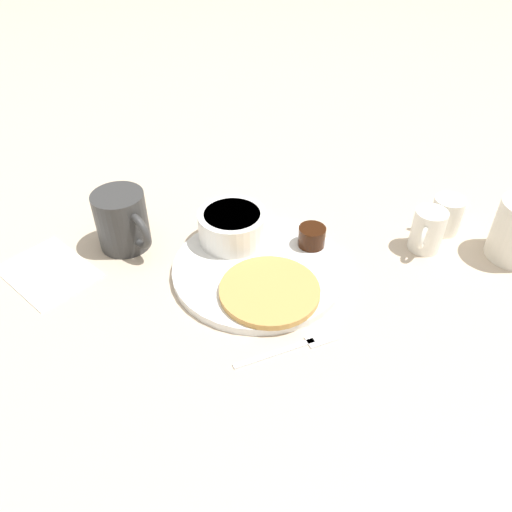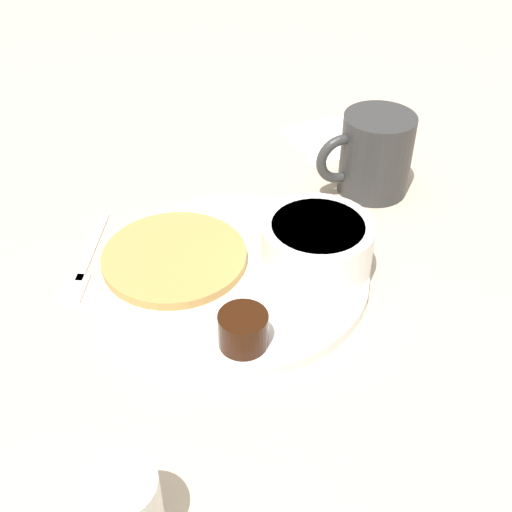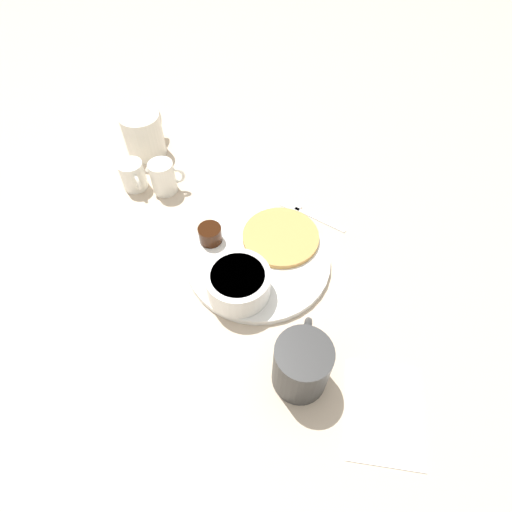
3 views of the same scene
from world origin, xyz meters
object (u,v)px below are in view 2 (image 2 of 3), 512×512
(bowl, at_px, (317,243))
(coffee_mug, at_px, (374,154))
(plate, at_px, (236,274))
(creamer_pitcher_near, at_px, (123,511))
(fork, at_px, (84,267))

(bowl, distance_m, coffee_mug, 0.16)
(plate, distance_m, creamer_pitcher_near, 0.26)
(plate, xyz_separation_m, coffee_mug, (-0.16, -0.14, 0.04))
(bowl, bearing_deg, fork, -7.17)
(plate, height_order, fork, plate)
(bowl, relative_size, fork, 0.73)
(bowl, bearing_deg, coffee_mug, -121.64)
(bowl, xyz_separation_m, creamer_pitcher_near, (0.16, 0.25, -0.00))
(bowl, height_order, coffee_mug, coffee_mug)
(coffee_mug, bearing_deg, fork, 19.99)
(coffee_mug, bearing_deg, plate, 41.08)
(plate, xyz_separation_m, creamer_pitcher_near, (0.08, 0.25, 0.03))
(plate, distance_m, fork, 0.15)
(plate, distance_m, bowl, 0.08)
(plate, xyz_separation_m, fork, (0.15, -0.03, -0.00))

